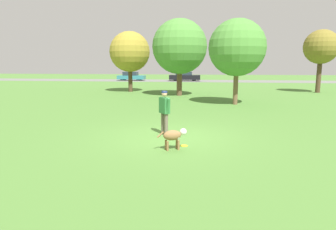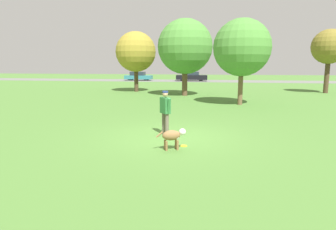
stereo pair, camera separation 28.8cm
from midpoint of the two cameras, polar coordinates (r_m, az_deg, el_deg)
name	(u,v)px [view 1 (the left image)]	position (r m, az deg, el deg)	size (l,w,h in m)	color
ground_plane	(170,137)	(10.67, -0.39, -4.15)	(120.00, 120.00, 0.00)	#4C7A33
far_road_strip	(198,81)	(44.74, 5.56, 6.48)	(120.00, 6.00, 0.01)	slate
person	(164,109)	(10.75, -1.44, 1.12)	(0.50, 0.62, 1.60)	#665B4C
dog	(174,136)	(9.01, 0.20, -3.97)	(0.90, 0.53, 0.63)	olive
frisbee	(184,146)	(9.50, 2.23, -5.87)	(0.22, 0.22, 0.02)	yellow
tree_mid_center	(180,47)	(24.26, 1.87, 12.87)	(4.34, 4.34, 6.05)	brown
tree_near_right	(237,48)	(19.34, 12.61, 12.40)	(3.53, 3.53, 5.30)	brown
tree_far_right	(321,47)	(29.73, 26.91, 11.43)	(2.96, 2.96, 5.47)	#4C3826
tree_far_left	(130,52)	(27.80, -7.60, 11.83)	(3.63, 3.63, 5.43)	#4C3826
parked_car_teal	(131,76)	(46.19, -7.21, 7.33)	(4.11, 1.70, 1.32)	teal
parked_car_black	(185,76)	(44.44, 3.00, 7.35)	(4.56, 1.92, 1.37)	black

